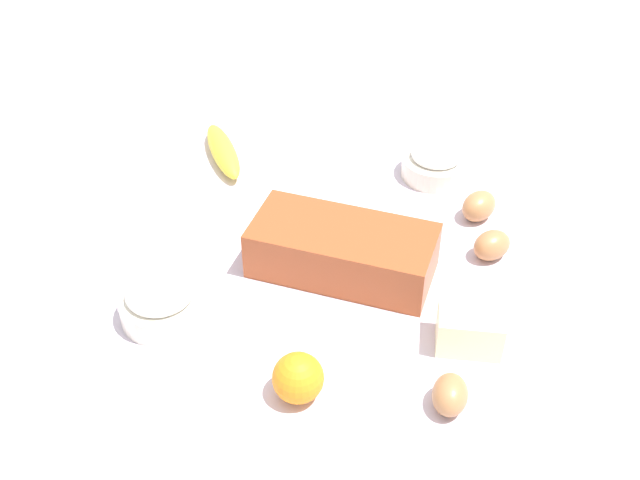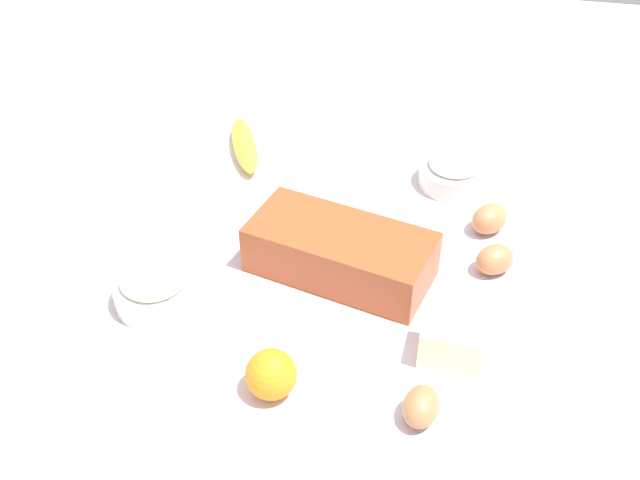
{
  "view_description": "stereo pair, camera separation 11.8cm",
  "coord_description": "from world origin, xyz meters",
  "px_view_note": "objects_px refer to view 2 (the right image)",
  "views": [
    {
      "loc": [
        0.07,
        -0.92,
        0.79
      ],
      "look_at": [
        0.0,
        0.0,
        0.04
      ],
      "focal_mm": 42.47,
      "sensor_mm": 36.0,
      "label": 1
    },
    {
      "loc": [
        0.19,
        -0.9,
        0.79
      ],
      "look_at": [
        0.0,
        0.0,
        0.04
      ],
      "focal_mm": 42.47,
      "sensor_mm": 36.0,
      "label": 2
    }
  ],
  "objects_px": {
    "egg_beside_bowl": "(421,406)",
    "orange_fruit": "(271,374)",
    "butter_block": "(454,343)",
    "egg_near_butter": "(495,260)",
    "loaf_pan": "(340,251)",
    "flour_bowl": "(155,287)",
    "egg_loose": "(490,219)",
    "sugar_bowl": "(454,171)",
    "banana": "(245,145)"
  },
  "relations": [
    {
      "from": "egg_near_butter",
      "to": "banana",
      "type": "bearing_deg",
      "value": 152.31
    },
    {
      "from": "flour_bowl",
      "to": "butter_block",
      "type": "bearing_deg",
      "value": -2.83
    },
    {
      "from": "flour_bowl",
      "to": "egg_near_butter",
      "type": "bearing_deg",
      "value": 19.51
    },
    {
      "from": "flour_bowl",
      "to": "orange_fruit",
      "type": "xyz_separation_m",
      "value": [
        0.21,
        -0.13,
        0.0
      ]
    },
    {
      "from": "butter_block",
      "to": "flour_bowl",
      "type": "bearing_deg",
      "value": 177.17
    },
    {
      "from": "sugar_bowl",
      "to": "flour_bowl",
      "type": "bearing_deg",
      "value": -135.76
    },
    {
      "from": "orange_fruit",
      "to": "flour_bowl",
      "type": "bearing_deg",
      "value": 148.34
    },
    {
      "from": "sugar_bowl",
      "to": "orange_fruit",
      "type": "bearing_deg",
      "value": -110.66
    },
    {
      "from": "egg_beside_bowl",
      "to": "egg_loose",
      "type": "relative_size",
      "value": 0.93
    },
    {
      "from": "orange_fruit",
      "to": "egg_beside_bowl",
      "type": "height_order",
      "value": "orange_fruit"
    },
    {
      "from": "loaf_pan",
      "to": "egg_beside_bowl",
      "type": "bearing_deg",
      "value": -45.25
    },
    {
      "from": "loaf_pan",
      "to": "banana",
      "type": "xyz_separation_m",
      "value": [
        -0.24,
        0.3,
        -0.02
      ]
    },
    {
      "from": "egg_beside_bowl",
      "to": "orange_fruit",
      "type": "bearing_deg",
      "value": 178.91
    },
    {
      "from": "loaf_pan",
      "to": "flour_bowl",
      "type": "distance_m",
      "value": 0.28
    },
    {
      "from": "sugar_bowl",
      "to": "banana",
      "type": "height_order",
      "value": "sugar_bowl"
    },
    {
      "from": "flour_bowl",
      "to": "egg_beside_bowl",
      "type": "relative_size",
      "value": 1.94
    },
    {
      "from": "egg_near_butter",
      "to": "sugar_bowl",
      "type": "bearing_deg",
      "value": 109.28
    },
    {
      "from": "loaf_pan",
      "to": "egg_near_butter",
      "type": "height_order",
      "value": "loaf_pan"
    },
    {
      "from": "banana",
      "to": "orange_fruit",
      "type": "xyz_separation_m",
      "value": [
        0.2,
        -0.55,
        0.01
      ]
    },
    {
      "from": "flour_bowl",
      "to": "butter_block",
      "type": "xyz_separation_m",
      "value": [
        0.44,
        -0.02,
        -0.0
      ]
    },
    {
      "from": "egg_beside_bowl",
      "to": "loaf_pan",
      "type": "bearing_deg",
      "value": 120.47
    },
    {
      "from": "sugar_bowl",
      "to": "egg_near_butter",
      "type": "relative_size",
      "value": 1.92
    },
    {
      "from": "butter_block",
      "to": "egg_loose",
      "type": "relative_size",
      "value": 1.32
    },
    {
      "from": "sugar_bowl",
      "to": "egg_loose",
      "type": "bearing_deg",
      "value": -61.3
    },
    {
      "from": "loaf_pan",
      "to": "banana",
      "type": "distance_m",
      "value": 0.38
    },
    {
      "from": "banana",
      "to": "orange_fruit",
      "type": "bearing_deg",
      "value": -70.45
    },
    {
      "from": "banana",
      "to": "egg_beside_bowl",
      "type": "distance_m",
      "value": 0.68
    },
    {
      "from": "loaf_pan",
      "to": "butter_block",
      "type": "height_order",
      "value": "loaf_pan"
    },
    {
      "from": "flour_bowl",
      "to": "egg_loose",
      "type": "bearing_deg",
      "value": 30.0
    },
    {
      "from": "sugar_bowl",
      "to": "loaf_pan",
      "type": "bearing_deg",
      "value": -119.39
    },
    {
      "from": "egg_beside_bowl",
      "to": "egg_loose",
      "type": "bearing_deg",
      "value": 80.02
    },
    {
      "from": "butter_block",
      "to": "loaf_pan",
      "type": "bearing_deg",
      "value": 141.78
    },
    {
      "from": "flour_bowl",
      "to": "sugar_bowl",
      "type": "relative_size",
      "value": 0.99
    },
    {
      "from": "loaf_pan",
      "to": "egg_beside_bowl",
      "type": "relative_size",
      "value": 4.82
    },
    {
      "from": "egg_beside_bowl",
      "to": "egg_loose",
      "type": "height_order",
      "value": "egg_loose"
    },
    {
      "from": "loaf_pan",
      "to": "orange_fruit",
      "type": "height_order",
      "value": "loaf_pan"
    },
    {
      "from": "flour_bowl",
      "to": "egg_loose",
      "type": "distance_m",
      "value": 0.55
    },
    {
      "from": "loaf_pan",
      "to": "egg_beside_bowl",
      "type": "distance_m",
      "value": 0.3
    },
    {
      "from": "egg_beside_bowl",
      "to": "flour_bowl",
      "type": "bearing_deg",
      "value": 161.78
    },
    {
      "from": "butter_block",
      "to": "egg_near_butter",
      "type": "relative_size",
      "value": 1.41
    },
    {
      "from": "flour_bowl",
      "to": "banana",
      "type": "relative_size",
      "value": 0.64
    },
    {
      "from": "orange_fruit",
      "to": "sugar_bowl",
      "type": "bearing_deg",
      "value": 69.34
    },
    {
      "from": "flour_bowl",
      "to": "banana",
      "type": "distance_m",
      "value": 0.42
    },
    {
      "from": "banana",
      "to": "butter_block",
      "type": "bearing_deg",
      "value": -46.32
    },
    {
      "from": "sugar_bowl",
      "to": "egg_loose",
      "type": "distance_m",
      "value": 0.14
    },
    {
      "from": "banana",
      "to": "butter_block",
      "type": "distance_m",
      "value": 0.62
    },
    {
      "from": "loaf_pan",
      "to": "orange_fruit",
      "type": "distance_m",
      "value": 0.26
    },
    {
      "from": "flour_bowl",
      "to": "loaf_pan",
      "type": "bearing_deg",
      "value": 25.83
    },
    {
      "from": "egg_loose",
      "to": "sugar_bowl",
      "type": "bearing_deg",
      "value": 118.7
    },
    {
      "from": "flour_bowl",
      "to": "orange_fruit",
      "type": "relative_size",
      "value": 1.79
    }
  ]
}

